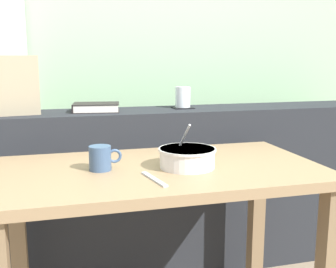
{
  "coord_description": "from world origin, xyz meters",
  "views": [
    {
      "loc": [
        -0.33,
        -1.39,
        1.09
      ],
      "look_at": [
        0.13,
        0.34,
        0.76
      ],
      "focal_mm": 43.86,
      "sensor_mm": 36.0,
      "label": 1
    }
  ],
  "objects_px": {
    "throw_pillow": "(0,85)",
    "juice_glass": "(183,98)",
    "coaster_square": "(183,108)",
    "ceramic_mug": "(101,158)",
    "closed_book": "(96,107)",
    "fork_utensil": "(154,179)",
    "breakfast_table": "(161,198)",
    "soup_bowl": "(187,158)"
  },
  "relations": [
    {
      "from": "throw_pillow",
      "to": "juice_glass",
      "type": "bearing_deg",
      "value": 1.6
    },
    {
      "from": "coaster_square",
      "to": "ceramic_mug",
      "type": "height_order",
      "value": "coaster_square"
    },
    {
      "from": "coaster_square",
      "to": "ceramic_mug",
      "type": "relative_size",
      "value": 0.88
    },
    {
      "from": "closed_book",
      "to": "ceramic_mug",
      "type": "relative_size",
      "value": 2.05
    },
    {
      "from": "juice_glass",
      "to": "ceramic_mug",
      "type": "distance_m",
      "value": 0.76
    },
    {
      "from": "fork_utensil",
      "to": "breakfast_table",
      "type": "bearing_deg",
      "value": 56.96
    },
    {
      "from": "coaster_square",
      "to": "throw_pillow",
      "type": "height_order",
      "value": "throw_pillow"
    },
    {
      "from": "coaster_square",
      "to": "fork_utensil",
      "type": "bearing_deg",
      "value": -113.37
    },
    {
      "from": "ceramic_mug",
      "to": "breakfast_table",
      "type": "bearing_deg",
      "value": -3.49
    },
    {
      "from": "breakfast_table",
      "to": "fork_utensil",
      "type": "xyz_separation_m",
      "value": [
        -0.06,
        -0.15,
        0.12
      ]
    },
    {
      "from": "juice_glass",
      "to": "ceramic_mug",
      "type": "xyz_separation_m",
      "value": [
        -0.47,
        -0.58,
        -0.14
      ]
    },
    {
      "from": "juice_glass",
      "to": "closed_book",
      "type": "distance_m",
      "value": 0.44
    },
    {
      "from": "juice_glass",
      "to": "throw_pillow",
      "type": "relative_size",
      "value": 0.32
    },
    {
      "from": "throw_pillow",
      "to": "breakfast_table",
      "type": "bearing_deg",
      "value": -44.3
    },
    {
      "from": "fork_utensil",
      "to": "throw_pillow",
      "type": "bearing_deg",
      "value": 114.56
    },
    {
      "from": "soup_bowl",
      "to": "throw_pillow",
      "type": "bearing_deg",
      "value": 138.22
    },
    {
      "from": "coaster_square",
      "to": "fork_utensil",
      "type": "height_order",
      "value": "coaster_square"
    },
    {
      "from": "closed_book",
      "to": "ceramic_mug",
      "type": "bearing_deg",
      "value": -93.81
    },
    {
      "from": "soup_bowl",
      "to": "ceramic_mug",
      "type": "bearing_deg",
      "value": 171.64
    },
    {
      "from": "coaster_square",
      "to": "ceramic_mug",
      "type": "distance_m",
      "value": 0.76
    },
    {
      "from": "juice_glass",
      "to": "coaster_square",
      "type": "bearing_deg",
      "value": 0.0
    },
    {
      "from": "breakfast_table",
      "to": "ceramic_mug",
      "type": "relative_size",
      "value": 10.12
    },
    {
      "from": "fork_utensil",
      "to": "juice_glass",
      "type": "bearing_deg",
      "value": 55.01
    },
    {
      "from": "juice_glass",
      "to": "soup_bowl",
      "type": "height_order",
      "value": "juice_glass"
    },
    {
      "from": "coaster_square",
      "to": "fork_utensil",
      "type": "relative_size",
      "value": 0.59
    },
    {
      "from": "juice_glass",
      "to": "fork_utensil",
      "type": "height_order",
      "value": "juice_glass"
    },
    {
      "from": "coaster_square",
      "to": "throw_pillow",
      "type": "bearing_deg",
      "value": -178.4
    },
    {
      "from": "fork_utensil",
      "to": "ceramic_mug",
      "type": "distance_m",
      "value": 0.22
    },
    {
      "from": "breakfast_table",
      "to": "coaster_square",
      "type": "height_order",
      "value": "coaster_square"
    },
    {
      "from": "juice_glass",
      "to": "closed_book",
      "type": "relative_size",
      "value": 0.44
    },
    {
      "from": "breakfast_table",
      "to": "fork_utensil",
      "type": "height_order",
      "value": "fork_utensil"
    },
    {
      "from": "throw_pillow",
      "to": "coaster_square",
      "type": "bearing_deg",
      "value": 1.6
    },
    {
      "from": "closed_book",
      "to": "fork_utensil",
      "type": "bearing_deg",
      "value": -81.2
    },
    {
      "from": "breakfast_table",
      "to": "fork_utensil",
      "type": "relative_size",
      "value": 6.73
    },
    {
      "from": "breakfast_table",
      "to": "coaster_square",
      "type": "distance_m",
      "value": 0.7
    },
    {
      "from": "breakfast_table",
      "to": "soup_bowl",
      "type": "distance_m",
      "value": 0.18
    },
    {
      "from": "throw_pillow",
      "to": "soup_bowl",
      "type": "bearing_deg",
      "value": -41.78
    },
    {
      "from": "breakfast_table",
      "to": "closed_book",
      "type": "bearing_deg",
      "value": 106.49
    },
    {
      "from": "ceramic_mug",
      "to": "juice_glass",
      "type": "bearing_deg",
      "value": 50.98
    },
    {
      "from": "breakfast_table",
      "to": "closed_book",
      "type": "xyz_separation_m",
      "value": [
        -0.17,
        0.58,
        0.27
      ]
    },
    {
      "from": "coaster_square",
      "to": "breakfast_table",
      "type": "bearing_deg",
      "value": -113.85
    },
    {
      "from": "closed_book",
      "to": "throw_pillow",
      "type": "bearing_deg",
      "value": -179.08
    }
  ]
}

